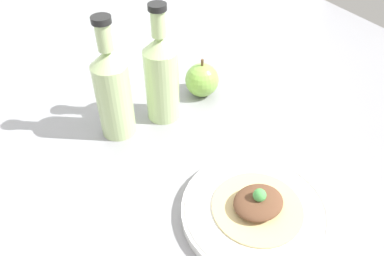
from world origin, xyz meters
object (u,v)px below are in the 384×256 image
Objects in this scene: plate at (257,211)px; cider_bottle_left at (113,91)px; plated_food at (258,204)px; apple at (202,80)px; cider_bottle_right at (162,76)px.

cider_bottle_left reaches higher than plate.
cider_bottle_left reaches higher than plated_food.
plated_food is 0.59× the size of cider_bottle_left.
plate is 2.71× the size of apple.
plated_food is (-0.00, 0.00, 1.92)cm from plate.
plated_food is 0.59× the size of cider_bottle_right.
cider_bottle_left is at bearing -173.11° from apple.
plated_food is at bearing -87.45° from cider_bottle_right.
cider_bottle_right is at bearing -166.91° from apple.
cider_bottle_right is 14.03cm from apple.
cider_bottle_left reaches higher than apple.
apple is at bearing 6.89° from cider_bottle_left.
cider_bottle_left is (-12.59, 33.50, 9.62)cm from plate.
apple is (12.01, 2.79, -6.71)cm from cider_bottle_right.
cider_bottle_right is at bearing 0.00° from cider_bottle_left.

